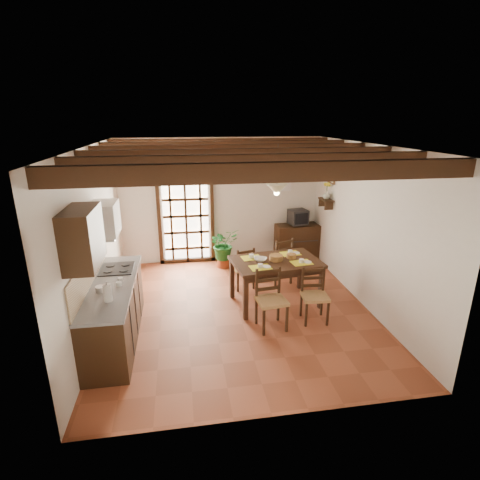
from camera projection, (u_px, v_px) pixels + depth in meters
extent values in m
plane|color=brown|center=(238.00, 309.00, 6.56)|extent=(5.00, 5.00, 0.00)
cube|color=silver|center=(221.00, 201.00, 8.46)|extent=(4.50, 0.02, 2.80)
cube|color=silver|center=(276.00, 306.00, 3.78)|extent=(4.50, 0.02, 2.80)
cube|color=silver|center=(94.00, 240.00, 5.78)|extent=(0.02, 5.00, 2.80)
cube|color=silver|center=(366.00, 227.00, 6.46)|extent=(0.02, 5.00, 2.80)
cube|color=white|center=(238.00, 146.00, 5.68)|extent=(4.50, 5.00, 0.02)
cube|color=black|center=(270.00, 172.00, 3.75)|extent=(4.50, 0.14, 0.20)
cube|color=black|center=(254.00, 162.00, 4.53)|extent=(4.50, 0.14, 0.20)
cube|color=black|center=(242.00, 156.00, 5.32)|extent=(4.50, 0.14, 0.20)
cube|color=black|center=(234.00, 151.00, 6.11)|extent=(4.50, 0.14, 0.20)
cube|color=black|center=(227.00, 147.00, 6.90)|extent=(4.50, 0.14, 0.20)
cube|color=black|center=(222.00, 144.00, 7.68)|extent=(4.50, 0.14, 0.20)
cube|color=white|center=(186.00, 215.00, 8.43)|extent=(1.01, 0.02, 2.11)
cube|color=black|center=(183.00, 165.00, 8.02)|extent=(1.26, 0.10, 0.08)
cube|color=black|center=(159.00, 217.00, 8.29)|extent=(0.08, 0.10, 2.28)
cube|color=black|center=(212.00, 215.00, 8.47)|extent=(0.08, 0.10, 2.28)
cube|color=black|center=(186.00, 216.00, 8.36)|extent=(1.01, 0.03, 2.02)
cube|color=black|center=(115.00, 313.00, 5.56)|extent=(0.60, 2.20, 0.88)
cube|color=slate|center=(112.00, 285.00, 5.42)|extent=(0.64, 2.25, 0.04)
cube|color=tan|center=(89.00, 271.00, 5.30)|extent=(0.02, 2.20, 0.50)
cube|color=black|center=(83.00, 238.00, 4.45)|extent=(0.35, 0.80, 0.70)
cube|color=white|center=(105.00, 219.00, 5.65)|extent=(0.38, 0.60, 0.50)
cube|color=silver|center=(107.00, 236.00, 5.74)|extent=(0.32, 0.55, 0.04)
cube|color=black|center=(117.00, 269.00, 5.93)|extent=(0.50, 0.55, 0.02)
cylinder|color=white|center=(108.00, 293.00, 4.87)|extent=(0.11, 0.11, 0.24)
cylinder|color=silver|center=(101.00, 290.00, 5.15)|extent=(0.14, 0.14, 0.10)
cube|color=#311C10|center=(276.00, 262.00, 6.57)|extent=(1.62, 1.16, 0.05)
cube|color=#311C10|center=(276.00, 266.00, 6.60)|extent=(1.46, 1.04, 0.11)
cube|color=#311C10|center=(300.00, 270.00, 7.27)|extent=(0.08, 0.08, 0.77)
cube|color=#311C10|center=(232.00, 278.00, 6.90)|extent=(0.08, 0.08, 0.77)
cube|color=#311C10|center=(321.00, 288.00, 6.51)|extent=(0.08, 0.08, 0.77)
cube|color=#311C10|center=(246.00, 298.00, 6.13)|extent=(0.08, 0.08, 0.77)
cube|color=#AB7E49|center=(272.00, 301.00, 5.85)|extent=(0.49, 0.48, 0.05)
cube|color=black|center=(268.00, 282.00, 5.94)|extent=(0.45, 0.09, 0.49)
cube|color=black|center=(271.00, 314.00, 5.93)|extent=(0.47, 0.45, 0.48)
cube|color=#AB7E49|center=(315.00, 296.00, 6.07)|extent=(0.44, 0.42, 0.05)
cube|color=black|center=(313.00, 280.00, 6.16)|extent=(0.41, 0.07, 0.45)
cube|color=black|center=(314.00, 309.00, 6.14)|extent=(0.42, 0.40, 0.44)
cube|color=#AB7E49|center=(242.00, 267.00, 7.30)|extent=(0.47, 0.46, 0.05)
cube|color=black|center=(246.00, 260.00, 7.10)|extent=(0.39, 0.13, 0.43)
cube|color=black|center=(242.00, 277.00, 7.37)|extent=(0.45, 0.44, 0.42)
cube|color=#AB7E49|center=(278.00, 260.00, 7.49)|extent=(0.58, 0.56, 0.05)
cube|color=black|center=(284.00, 251.00, 7.26)|extent=(0.43, 0.20, 0.49)
cube|color=black|center=(278.00, 271.00, 7.56)|extent=(0.55, 0.54, 0.48)
cube|color=yellow|center=(258.00, 263.00, 6.26)|extent=(0.34, 0.26, 0.01)
cube|color=yellow|center=(301.00, 260.00, 6.38)|extent=(0.34, 0.26, 0.01)
cube|color=yellow|center=(252.00, 253.00, 6.71)|extent=(0.34, 0.26, 0.01)
cube|color=yellow|center=(293.00, 251.00, 6.82)|extent=(0.34, 0.26, 0.01)
cylinder|color=olive|center=(276.00, 254.00, 6.53)|extent=(0.24, 0.24, 0.10)
imported|color=white|center=(261.00, 259.00, 6.53)|extent=(0.29, 0.29, 0.05)
cube|color=black|center=(297.00, 242.00, 8.78)|extent=(1.00, 0.48, 0.84)
cube|color=black|center=(298.00, 217.00, 8.59)|extent=(0.45, 0.42, 0.34)
cube|color=black|center=(300.00, 219.00, 8.42)|extent=(0.32, 0.07, 0.25)
cube|color=white|center=(286.00, 184.00, 8.56)|extent=(0.25, 0.03, 0.32)
cone|color=maroon|center=(224.00, 262.00, 8.42)|extent=(0.35, 0.35, 0.21)
imported|color=#144C19|center=(224.00, 242.00, 8.28)|extent=(2.04, 1.90, 1.83)
cube|color=black|center=(326.00, 200.00, 7.90)|extent=(0.20, 0.42, 0.03)
cube|color=black|center=(329.00, 206.00, 7.77)|extent=(0.18, 0.03, 0.18)
cube|color=black|center=(323.00, 202.00, 8.09)|extent=(0.18, 0.03, 0.18)
imported|color=#B2BFB2|center=(326.00, 195.00, 7.87)|extent=(0.15, 0.15, 0.15)
sphere|color=yellow|center=(327.00, 185.00, 7.80)|extent=(0.14, 0.14, 0.14)
cylinder|color=#144C19|center=(327.00, 192.00, 7.85)|extent=(0.01, 0.01, 0.28)
cube|color=brown|center=(332.00, 176.00, 7.75)|extent=(0.03, 0.32, 0.32)
cube|color=#C3B292|center=(331.00, 176.00, 7.75)|extent=(0.01, 0.26, 0.26)
cylinder|color=black|center=(277.00, 166.00, 6.15)|extent=(0.01, 0.01, 0.70)
cone|color=beige|center=(277.00, 188.00, 6.26)|extent=(0.36, 0.36, 0.14)
sphere|color=#FFD88C|center=(277.00, 193.00, 6.29)|extent=(0.09, 0.09, 0.09)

